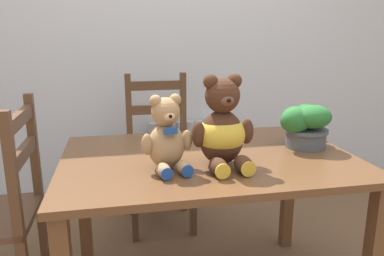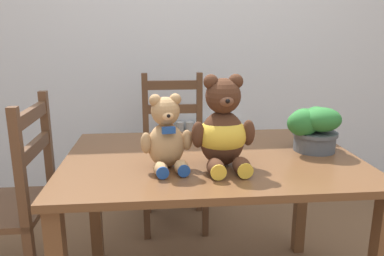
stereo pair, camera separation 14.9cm
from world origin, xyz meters
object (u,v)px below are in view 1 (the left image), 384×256
Objects in this scene: wooden_chair_behind at (159,155)px; potted_plant at (305,123)px; teddy_bear_left at (167,138)px; teddy_bear_right at (222,130)px.

wooden_chair_behind is 1.07m from potted_plant.
teddy_bear_left is 1.22× the size of potted_plant.
teddy_bear_right is (0.15, -0.96, 0.41)m from wooden_chair_behind.
wooden_chair_behind is 1.06m from teddy_bear_right.
teddy_bear_right is 0.48m from potted_plant.
wooden_chair_behind is at bearing 127.30° from potted_plant.
teddy_bear_right is at bearing 171.01° from teddy_bear_left.
teddy_bear_left reaches higher than wooden_chair_behind.
potted_plant is (0.45, 0.17, -0.03)m from teddy_bear_right.
teddy_bear_right is (0.23, 0.00, 0.02)m from teddy_bear_left.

